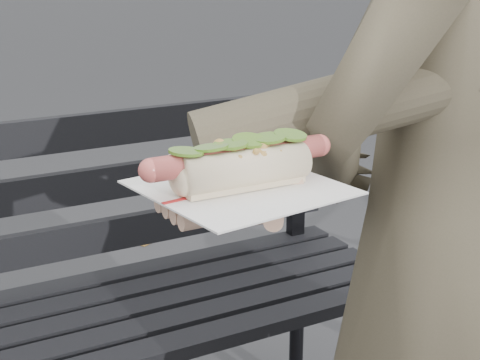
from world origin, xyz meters
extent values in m
cylinder|color=black|center=(0.56, 0.94, 0.23)|extent=(0.04, 0.04, 0.45)
cube|color=black|center=(-0.11, 0.68, 0.47)|extent=(1.50, 0.07, 0.03)
cube|color=black|center=(-0.11, 0.77, 0.47)|extent=(1.50, 0.07, 0.03)
cube|color=black|center=(-0.11, 0.86, 0.47)|extent=(1.50, 0.07, 0.03)
cube|color=black|center=(-0.11, 0.95, 0.47)|extent=(1.50, 0.07, 0.03)
cube|color=black|center=(0.56, 0.96, 0.67)|extent=(0.04, 0.03, 0.42)
cube|color=black|center=(-0.11, 0.98, 0.57)|extent=(1.50, 0.02, 0.08)
cube|color=black|center=(-0.11, 0.98, 0.70)|extent=(1.50, 0.02, 0.08)
cube|color=black|center=(-0.11, 0.98, 0.83)|extent=(1.50, 0.02, 0.08)
imported|color=#46402F|center=(0.30, 0.16, 0.78)|extent=(0.64, 0.50, 1.56)
cylinder|color=#46402F|center=(0.15, 0.14, 1.04)|extent=(0.51, 0.23, 0.19)
cylinder|color=#D8A384|center=(-0.07, 0.05, 0.97)|extent=(0.09, 0.08, 0.07)
ellipsoid|color=#D8A384|center=(-0.11, 0.04, 0.97)|extent=(0.10, 0.11, 0.03)
cylinder|color=#D8A384|center=(-0.17, 0.01, 0.97)|extent=(0.05, 0.02, 0.02)
cylinder|color=#D8A384|center=(-0.17, 0.03, 0.97)|extent=(0.05, 0.02, 0.02)
cylinder|color=#D8A384|center=(-0.17, 0.05, 0.97)|extent=(0.05, 0.02, 0.02)
cylinder|color=#D8A384|center=(-0.17, 0.07, 0.97)|extent=(0.05, 0.02, 0.02)
cylinder|color=#D8A384|center=(-0.10, -0.02, 0.97)|extent=(0.04, 0.05, 0.02)
cube|color=white|center=(-0.11, 0.04, 0.99)|extent=(0.21, 0.21, 0.00)
cube|color=#B21E1E|center=(-0.11, 0.04, 0.99)|extent=(0.19, 0.03, 0.00)
cylinder|color=#CF564F|center=(-0.11, 0.04, 1.02)|extent=(0.20, 0.02, 0.02)
sphere|color=#CF564F|center=(-0.21, 0.04, 1.02)|extent=(0.03, 0.02, 0.02)
sphere|color=#CF564F|center=(-0.01, 0.04, 1.02)|extent=(0.03, 0.02, 0.02)
sphere|color=#9E6B2D|center=(-0.09, 0.03, 1.03)|extent=(0.01, 0.01, 0.01)
sphere|color=#9E6B2D|center=(-0.09, 0.05, 1.03)|extent=(0.01, 0.01, 0.01)
sphere|color=#9E6B2D|center=(-0.12, 0.03, 1.03)|extent=(0.01, 0.01, 0.01)
sphere|color=#9E6B2D|center=(-0.06, 0.05, 1.02)|extent=(0.01, 0.01, 0.01)
sphere|color=#9E6B2D|center=(-0.08, 0.03, 1.03)|extent=(0.01, 0.01, 0.01)
sphere|color=#9E6B2D|center=(-0.06, 0.04, 1.02)|extent=(0.01, 0.01, 0.01)
sphere|color=#9E6B2D|center=(-0.10, 0.02, 1.02)|extent=(0.01, 0.01, 0.01)
sphere|color=#9E6B2D|center=(-0.11, 0.05, 1.02)|extent=(0.01, 0.01, 0.01)
sphere|color=#9E6B2D|center=(-0.16, 0.05, 1.03)|extent=(0.01, 0.01, 0.01)
sphere|color=#9E6B2D|center=(-0.14, 0.06, 1.02)|extent=(0.01, 0.01, 0.01)
sphere|color=#9E6B2D|center=(-0.10, 0.02, 1.03)|extent=(0.01, 0.01, 0.01)
sphere|color=#9E6B2D|center=(-0.11, 0.02, 1.03)|extent=(0.01, 0.01, 0.01)
sphere|color=#9E6B2D|center=(-0.07, 0.05, 1.03)|extent=(0.01, 0.01, 0.01)
sphere|color=#9E6B2D|center=(-0.10, 0.04, 1.03)|extent=(0.01, 0.01, 0.01)
sphere|color=#9E6B2D|center=(-0.09, 0.04, 1.03)|extent=(0.01, 0.01, 0.01)
sphere|color=#9E6B2D|center=(-0.09, 0.03, 1.03)|extent=(0.01, 0.01, 0.01)
sphere|color=#9E6B2D|center=(-0.09, 0.05, 1.03)|extent=(0.01, 0.01, 0.01)
sphere|color=#9E6B2D|center=(-0.10, 0.04, 1.03)|extent=(0.01, 0.01, 0.01)
sphere|color=#9E6B2D|center=(-0.10, 0.02, 1.02)|extent=(0.01, 0.01, 0.01)
sphere|color=#9E6B2D|center=(-0.08, 0.02, 1.03)|extent=(0.01, 0.01, 0.01)
sphere|color=#9E6B2D|center=(-0.14, 0.05, 1.02)|extent=(0.01, 0.01, 0.01)
sphere|color=#9E6B2D|center=(-0.16, 0.05, 1.03)|extent=(0.01, 0.01, 0.01)
sphere|color=#9E6B2D|center=(-0.13, 0.05, 1.03)|extent=(0.01, 0.01, 0.01)
sphere|color=#9E6B2D|center=(-0.13, 0.02, 1.03)|extent=(0.01, 0.01, 0.01)
sphere|color=#9E6B2D|center=(-0.17, 0.05, 1.02)|extent=(0.01, 0.01, 0.01)
sphere|color=#9E6B2D|center=(-0.08, 0.05, 1.03)|extent=(0.01, 0.01, 0.01)
sphere|color=#9E6B2D|center=(-0.09, 0.03, 1.03)|extent=(0.01, 0.01, 0.01)
sphere|color=#9E6B2D|center=(-0.10, 0.04, 1.03)|extent=(0.01, 0.01, 0.01)
sphere|color=#9E6B2D|center=(-0.16, 0.05, 1.03)|extent=(0.01, 0.01, 0.01)
sphere|color=#9E6B2D|center=(-0.07, 0.02, 1.02)|extent=(0.01, 0.01, 0.01)
cylinder|color=#527F22|center=(-0.18, 0.04, 1.03)|extent=(0.04, 0.04, 0.01)
cylinder|color=#527F22|center=(-0.15, 0.04, 1.03)|extent=(0.04, 0.04, 0.01)
cylinder|color=#527F22|center=(-0.13, 0.04, 1.04)|extent=(0.04, 0.04, 0.00)
cylinder|color=#527F22|center=(-0.10, 0.04, 1.04)|extent=(0.04, 0.04, 0.01)
cylinder|color=#527F22|center=(-0.08, 0.04, 1.04)|extent=(0.04, 0.04, 0.01)
cylinder|color=#527F22|center=(-0.05, 0.04, 1.04)|extent=(0.04, 0.04, 0.01)
cube|color=brown|center=(1.08, 1.14, 0.00)|extent=(0.07, 0.08, 0.00)
cube|color=brown|center=(1.02, 1.52, 0.00)|extent=(0.08, 0.07, 0.00)
cube|color=brown|center=(0.57, 2.20, 0.00)|extent=(0.09, 0.10, 0.00)
camera|label=1|loc=(-0.47, -0.61, 1.23)|focal=55.00mm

